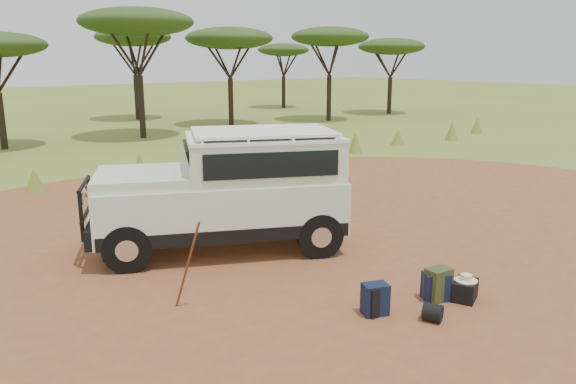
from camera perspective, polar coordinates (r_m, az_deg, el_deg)
ground at (r=10.86m, az=4.00°, el=-6.88°), size 140.00×140.00×0.00m
dirt_clearing at (r=10.86m, az=4.00°, el=-6.86°), size 23.00×23.00×0.01m
grass_fringe at (r=17.98m, az=-14.31°, el=2.32°), size 36.60×1.60×0.90m
acacia_treeline at (r=28.43m, az=-22.95°, el=14.76°), size 46.70×13.20×6.26m
safari_vehicle at (r=11.17m, az=-5.97°, el=-0.13°), size 5.23×3.83×2.40m
walking_staff at (r=8.70m, az=-10.17°, el=-7.34°), size 0.28×0.46×1.44m
backpack_black at (r=8.68m, az=8.94°, el=-10.81°), size 0.37×0.29×0.46m
backpack_navy at (r=8.68m, az=8.85°, el=-10.72°), size 0.45×0.39×0.49m
backpack_olive at (r=9.35m, az=15.00°, el=-9.05°), size 0.42×0.32×0.54m
duffel_navy at (r=9.37m, az=14.79°, el=-9.26°), size 0.50×0.46×0.45m
hard_case at (r=9.52m, az=17.56°, el=-9.50°), size 0.56×0.49×0.33m
stuff_sack at (r=8.69m, az=14.48°, el=-11.79°), size 0.36×0.36×0.27m
safari_hat at (r=9.44m, az=17.64°, el=-8.36°), size 0.36×0.36×0.10m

